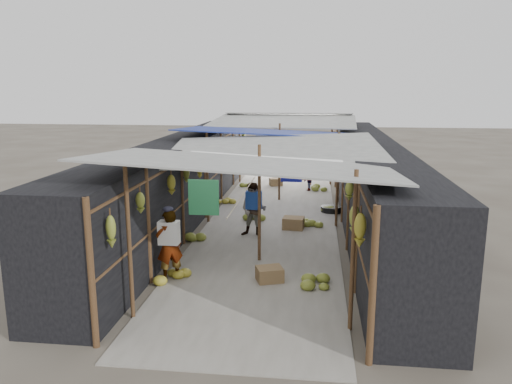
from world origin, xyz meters
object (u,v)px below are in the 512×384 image
at_px(crate_near, 293,223).
at_px(shopper_blue, 254,210).
at_px(vendor_seated, 308,179).
at_px(black_basin, 331,209).
at_px(vendor_elderly, 169,245).

relative_size(crate_near, shopper_blue, 0.39).
distance_m(crate_near, vendor_seated, 5.08).
distance_m(shopper_blue, vendor_seated, 5.98).
distance_m(crate_near, shopper_blue, 1.36).
height_order(black_basin, shopper_blue, shopper_blue).
xyz_separation_m(crate_near, black_basin, (1.06, 1.99, -0.08)).
relative_size(black_basin, shopper_blue, 0.43).
bearing_deg(vendor_elderly, black_basin, -150.88).
height_order(vendor_elderly, vendor_seated, vendor_elderly).
bearing_deg(shopper_blue, black_basin, 64.64).
distance_m(vendor_elderly, vendor_seated, 9.32).
height_order(crate_near, black_basin, crate_near).
height_order(black_basin, vendor_seated, vendor_seated).
relative_size(black_basin, vendor_elderly, 0.42).
height_order(black_basin, vendor_elderly, vendor_elderly).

